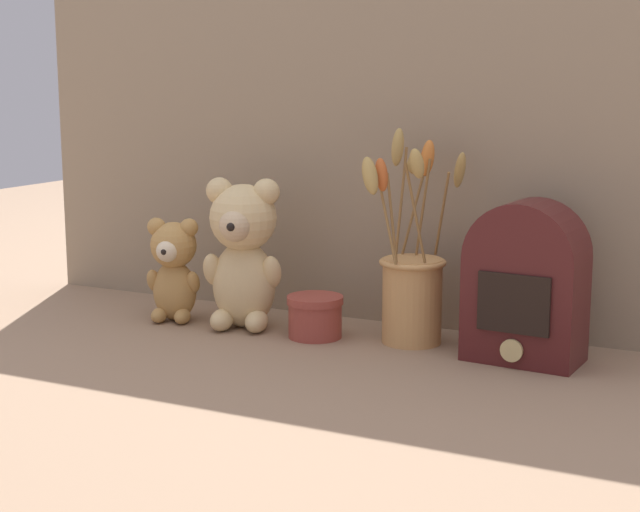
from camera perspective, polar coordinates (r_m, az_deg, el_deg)
The scene contains 7 objects.
ground_plane at distance 1.60m, azimuth -0.32°, elevation -4.90°, with size 4.00×4.00×0.00m, color #8E7056.
backdrop_wall at distance 1.69m, azimuth 2.23°, elevation 8.60°, with size 1.29×0.02×0.74m.
teddy_bear_large at distance 1.65m, azimuth -4.51°, elevation 0.32°, with size 0.14×0.13×0.26m.
teddy_bear_medium at distance 1.72m, azimuth -8.52°, elevation -0.67°, with size 0.10×0.09×0.18m.
flower_vase at distance 1.57m, azimuth 5.35°, elevation -1.56°, with size 0.15×0.15×0.34m.
vintage_radio at distance 1.49m, azimuth 11.89°, elevation -1.53°, with size 0.18×0.12×0.24m.
decorative_tin_tall at distance 1.61m, azimuth -0.29°, elevation -3.53°, with size 0.09×0.09×0.07m.
Camera 1 is at (0.69, -1.38, 0.43)m, focal length 55.00 mm.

